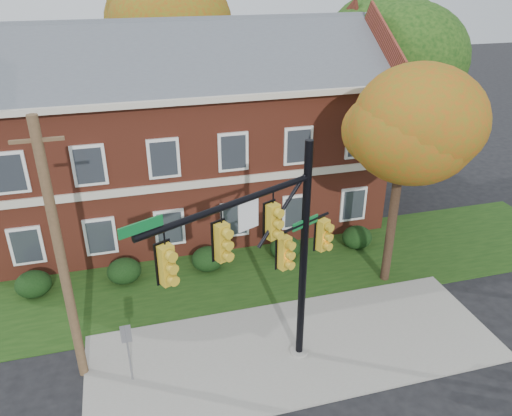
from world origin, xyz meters
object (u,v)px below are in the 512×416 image
object	(u,v)px
hedge_center	(208,259)
hedge_far_left	(33,284)
hedge_right	(285,248)
tree_far_rear	(184,21)
traffic_signal	(271,248)
apartment_building	(184,124)
utility_pole	(61,259)
tree_near_right	(413,126)
sign_post	(127,344)
tree_right_rear	(394,44)
hedge_far_right	(357,237)
hedge_left	(124,271)

from	to	relation	value
hedge_center	hedge_far_left	bearing A→B (deg)	180.00
hedge_right	hedge_far_left	bearing A→B (deg)	180.00
hedge_far_left	hedge_right	world-z (taller)	same
hedge_right	tree_far_rear	world-z (taller)	tree_far_rear
hedge_right	traffic_signal	xyz separation A→B (m)	(-2.73, -6.55, 4.20)
apartment_building	hedge_right	size ratio (longest dim) A/B	13.43
hedge_far_left	tree_far_rear	distance (m)	17.61
hedge_far_left	utility_pole	bearing A→B (deg)	-67.90
hedge_right	traffic_signal	size ratio (longest dim) A/B	0.18
tree_far_rear	tree_near_right	bearing A→B (deg)	-69.73
apartment_building	hedge_far_left	world-z (taller)	apartment_building
hedge_right	sign_post	size ratio (longest dim) A/B	0.63
tree_right_rear	utility_pole	bearing A→B (deg)	-145.92
hedge_right	hedge_far_right	bearing A→B (deg)	0.00
hedge_center	hedge_right	xyz separation A→B (m)	(3.50, 0.00, 0.00)
hedge_right	traffic_signal	bearing A→B (deg)	-112.65
hedge_far_left	hedge_center	bearing A→B (deg)	0.00
hedge_left	tree_right_rear	distance (m)	17.74
apartment_building	hedge_far_right	xyz separation A→B (m)	(7.00, -5.25, -4.46)
tree_right_rear	sign_post	distance (m)	20.07
hedge_far_right	tree_near_right	world-z (taller)	tree_near_right
traffic_signal	sign_post	world-z (taller)	traffic_signal
hedge_right	utility_pole	world-z (taller)	utility_pole
hedge_left	hedge_center	xyz separation A→B (m)	(3.50, 0.00, 0.00)
apartment_building	tree_right_rear	bearing A→B (deg)	4.33
hedge_far_right	traffic_signal	size ratio (longest dim) A/B	0.18
hedge_center	hedge_right	size ratio (longest dim) A/B	1.00
traffic_signal	tree_right_rear	bearing A→B (deg)	25.23
hedge_far_left	traffic_signal	world-z (taller)	traffic_signal
tree_far_rear	utility_pole	bearing A→B (deg)	-109.39
tree_far_rear	traffic_signal	world-z (taller)	tree_far_rear
tree_far_rear	utility_pole	size ratio (longest dim) A/B	1.34
traffic_signal	sign_post	xyz separation A→B (m)	(-4.27, 0.85, -3.22)
hedge_far_right	hedge_right	bearing A→B (deg)	180.00
tree_near_right	sign_post	distance (m)	12.24
tree_right_rear	tree_near_right	bearing A→B (deg)	-114.58
traffic_signal	tree_far_rear	bearing A→B (deg)	63.35
apartment_building	hedge_right	bearing A→B (deg)	-56.33
hedge_far_right	traffic_signal	bearing A→B (deg)	-133.58
hedge_far_right	tree_far_rear	size ratio (longest dim) A/B	0.12
hedge_far_left	hedge_center	world-z (taller)	same
hedge_center	hedge_right	world-z (taller)	same
hedge_far_left	hedge_right	size ratio (longest dim) A/B	1.00
hedge_center	hedge_far_right	world-z (taller)	same
hedge_right	hedge_left	bearing A→B (deg)	180.00
hedge_far_right	tree_far_rear	world-z (taller)	tree_far_rear
hedge_right	hedge_far_right	size ratio (longest dim) A/B	1.00
hedge_right	tree_near_right	xyz separation A→B (m)	(3.72, -2.83, 6.14)
apartment_building	tree_far_rear	bearing A→B (deg)	80.29
tree_near_right	hedge_right	bearing A→B (deg)	142.72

